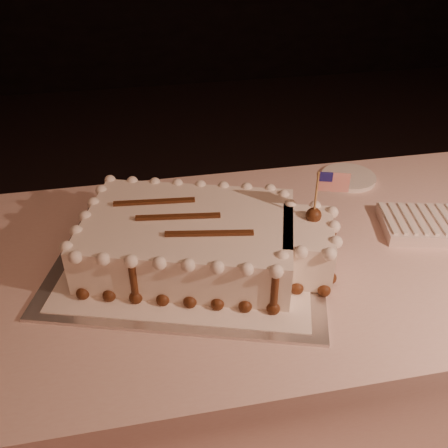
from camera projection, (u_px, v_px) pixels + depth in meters
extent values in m
cube|color=beige|center=(292.00, 353.00, 1.41)|extent=(2.40, 0.80, 0.75)
cube|color=beige|center=(190.00, 260.00, 1.15)|extent=(0.72, 0.62, 0.01)
cube|color=white|center=(190.00, 258.00, 1.15)|extent=(0.64, 0.56, 0.00)
cube|color=white|center=(189.00, 239.00, 1.12)|extent=(0.53, 0.43, 0.11)
cube|color=white|center=(306.00, 247.00, 1.09)|extent=(0.16, 0.20, 0.11)
sphere|color=#542B15|center=(83.00, 293.00, 1.04)|extent=(0.03, 0.03, 0.03)
sphere|color=#542B15|center=(109.00, 295.00, 1.03)|extent=(0.03, 0.03, 0.03)
sphere|color=#542B15|center=(136.00, 298.00, 1.03)|extent=(0.03, 0.03, 0.03)
sphere|color=#542B15|center=(163.00, 300.00, 1.02)|extent=(0.03, 0.03, 0.03)
sphere|color=#542B15|center=(190.00, 302.00, 1.02)|extent=(0.03, 0.03, 0.03)
sphere|color=#542B15|center=(217.00, 304.00, 1.01)|extent=(0.03, 0.03, 0.03)
sphere|color=#542B15|center=(245.00, 306.00, 1.01)|extent=(0.03, 0.03, 0.03)
sphere|color=#542B15|center=(273.00, 308.00, 1.00)|extent=(0.03, 0.03, 0.03)
sphere|color=#542B15|center=(279.00, 293.00, 1.04)|extent=(0.03, 0.03, 0.03)
sphere|color=#542B15|center=(297.00, 288.00, 1.05)|extent=(0.03, 0.03, 0.03)
sphere|color=#542B15|center=(324.00, 290.00, 1.04)|extent=(0.03, 0.03, 0.03)
sphere|color=#542B15|center=(330.00, 278.00, 1.08)|extent=(0.03, 0.03, 0.03)
sphere|color=#542B15|center=(329.00, 262.00, 1.12)|extent=(0.03, 0.03, 0.03)
sphere|color=#542B15|center=(327.00, 247.00, 1.17)|extent=(0.03, 0.03, 0.03)
sphere|color=#542B15|center=(311.00, 241.00, 1.19)|extent=(0.03, 0.03, 0.03)
sphere|color=#542B15|center=(287.00, 239.00, 1.19)|extent=(0.03, 0.03, 0.03)
sphere|color=#542B15|center=(281.00, 229.00, 1.23)|extent=(0.03, 0.03, 0.03)
sphere|color=#542B15|center=(268.00, 222.00, 1.25)|extent=(0.03, 0.03, 0.03)
sphere|color=#542B15|center=(246.00, 221.00, 1.26)|extent=(0.03, 0.03, 0.03)
sphere|color=#542B15|center=(224.00, 220.00, 1.26)|extent=(0.03, 0.03, 0.03)
sphere|color=#542B15|center=(201.00, 218.00, 1.27)|extent=(0.03, 0.03, 0.03)
sphere|color=#542B15|center=(180.00, 217.00, 1.27)|extent=(0.03, 0.03, 0.03)
sphere|color=#542B15|center=(158.00, 216.00, 1.28)|extent=(0.03, 0.03, 0.03)
sphere|color=#542B15|center=(136.00, 214.00, 1.28)|extent=(0.03, 0.03, 0.03)
sphere|color=#542B15|center=(115.00, 213.00, 1.29)|extent=(0.03, 0.03, 0.03)
sphere|color=#542B15|center=(107.00, 224.00, 1.25)|extent=(0.03, 0.03, 0.03)
sphere|color=#542B15|center=(100.00, 237.00, 1.20)|extent=(0.03, 0.03, 0.03)
sphere|color=#542B15|center=(92.00, 251.00, 1.15)|extent=(0.03, 0.03, 0.03)
sphere|color=#542B15|center=(84.00, 267.00, 1.11)|extent=(0.03, 0.03, 0.03)
sphere|color=#542B15|center=(75.00, 283.00, 1.06)|extent=(0.03, 0.03, 0.03)
sphere|color=white|center=(75.00, 257.00, 0.98)|extent=(0.03, 0.03, 0.03)
sphere|color=white|center=(103.00, 259.00, 0.98)|extent=(0.03, 0.03, 0.03)
sphere|color=white|center=(131.00, 261.00, 0.97)|extent=(0.03, 0.03, 0.03)
sphere|color=white|center=(159.00, 263.00, 0.97)|extent=(0.03, 0.03, 0.03)
sphere|color=white|center=(188.00, 265.00, 0.96)|extent=(0.03, 0.03, 0.03)
sphere|color=white|center=(217.00, 267.00, 0.96)|extent=(0.03, 0.03, 0.03)
sphere|color=white|center=(246.00, 269.00, 0.95)|extent=(0.03, 0.03, 0.03)
sphere|color=white|center=(276.00, 272.00, 0.95)|extent=(0.03, 0.03, 0.03)
sphere|color=white|center=(282.00, 257.00, 0.98)|extent=(0.03, 0.03, 0.03)
sphere|color=white|center=(301.00, 252.00, 1.00)|extent=(0.03, 0.03, 0.03)
sphere|color=white|center=(330.00, 254.00, 0.99)|extent=(0.03, 0.03, 0.03)
sphere|color=white|center=(336.00, 242.00, 1.02)|extent=(0.03, 0.03, 0.03)
sphere|color=white|center=(334.00, 227.00, 1.07)|extent=(0.03, 0.03, 0.03)
sphere|color=white|center=(332.00, 212.00, 1.11)|extent=(0.03, 0.03, 0.03)
sphere|color=white|center=(315.00, 207.00, 1.13)|extent=(0.03, 0.03, 0.03)
sphere|color=white|center=(290.00, 205.00, 1.14)|extent=(0.03, 0.03, 0.03)
sphere|color=white|center=(284.00, 195.00, 1.17)|extent=(0.03, 0.03, 0.03)
sphere|color=white|center=(270.00, 190.00, 1.20)|extent=(0.03, 0.03, 0.03)
sphere|color=white|center=(247.00, 188.00, 1.20)|extent=(0.03, 0.03, 0.03)
sphere|color=white|center=(223.00, 187.00, 1.21)|extent=(0.03, 0.03, 0.03)
sphere|color=white|center=(200.00, 186.00, 1.21)|extent=(0.03, 0.03, 0.03)
sphere|color=white|center=(178.00, 184.00, 1.22)|extent=(0.03, 0.03, 0.03)
sphere|color=white|center=(155.00, 183.00, 1.22)|extent=(0.03, 0.03, 0.03)
sphere|color=white|center=(132.00, 182.00, 1.23)|extent=(0.03, 0.03, 0.03)
sphere|color=white|center=(110.00, 181.00, 1.23)|extent=(0.03, 0.03, 0.03)
sphere|color=white|center=(101.00, 191.00, 1.19)|extent=(0.03, 0.03, 0.03)
sphere|color=white|center=(94.00, 203.00, 1.15)|extent=(0.03, 0.03, 0.03)
sphere|color=white|center=(85.00, 217.00, 1.10)|extent=(0.03, 0.03, 0.03)
sphere|color=white|center=(76.00, 232.00, 1.05)|extent=(0.03, 0.03, 0.03)
sphere|color=white|center=(66.00, 248.00, 1.01)|extent=(0.03, 0.03, 0.03)
cylinder|color=#542B15|center=(134.00, 281.00, 1.00)|extent=(0.02, 0.02, 0.10)
sphere|color=#542B15|center=(136.00, 297.00, 1.02)|extent=(0.03, 0.03, 0.03)
cylinder|color=#542B15|center=(275.00, 291.00, 0.97)|extent=(0.02, 0.02, 0.10)
sphere|color=#542B15|center=(273.00, 307.00, 1.00)|extent=(0.03, 0.03, 0.03)
cylinder|color=#542B15|center=(331.00, 245.00, 1.10)|extent=(0.02, 0.02, 0.10)
sphere|color=#542B15|center=(329.00, 261.00, 1.12)|extent=(0.03, 0.03, 0.03)
cylinder|color=#542B15|center=(269.00, 207.00, 1.23)|extent=(0.02, 0.02, 0.10)
sphere|color=#542B15|center=(268.00, 222.00, 1.25)|extent=(0.03, 0.03, 0.03)
cylinder|color=#542B15|center=(156.00, 200.00, 1.25)|extent=(0.02, 0.02, 0.10)
sphere|color=#542B15|center=(158.00, 215.00, 1.28)|extent=(0.03, 0.03, 0.03)
cylinder|color=#542B15|center=(89.00, 235.00, 1.13)|extent=(0.02, 0.02, 0.10)
sphere|color=#542B15|center=(92.00, 250.00, 1.15)|extent=(0.03, 0.03, 0.03)
cube|color=#542B15|center=(154.00, 202.00, 1.14)|extent=(0.19, 0.03, 0.01)
cube|color=#542B15|center=(178.00, 217.00, 1.09)|extent=(0.18, 0.04, 0.01)
cube|color=#542B15|center=(209.00, 233.00, 1.03)|extent=(0.18, 0.04, 0.01)
sphere|color=#542B15|center=(314.00, 215.00, 1.08)|extent=(0.03, 0.03, 0.03)
cylinder|color=tan|center=(316.00, 199.00, 1.06)|extent=(0.00, 0.00, 0.13)
cube|color=red|center=(334.00, 182.00, 1.03)|extent=(0.06, 0.02, 0.04)
cube|color=navy|center=(326.00, 177.00, 1.03)|extent=(0.03, 0.01, 0.02)
cube|color=silver|center=(426.00, 224.00, 1.25)|extent=(0.25, 0.20, 0.03)
cube|color=white|center=(388.00, 218.00, 1.24)|extent=(0.03, 0.14, 0.01)
cube|color=white|center=(398.00, 218.00, 1.24)|extent=(0.03, 0.14, 0.01)
cube|color=white|center=(408.00, 218.00, 1.24)|extent=(0.03, 0.14, 0.01)
cube|color=white|center=(418.00, 218.00, 1.24)|extent=(0.03, 0.14, 0.01)
cube|color=white|center=(428.00, 219.00, 1.24)|extent=(0.03, 0.14, 0.01)
cube|color=white|center=(437.00, 219.00, 1.24)|extent=(0.03, 0.14, 0.01)
cube|color=white|center=(447.00, 219.00, 1.24)|extent=(0.03, 0.14, 0.01)
cylinder|color=white|center=(348.00, 177.00, 1.47)|extent=(0.16, 0.16, 0.01)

